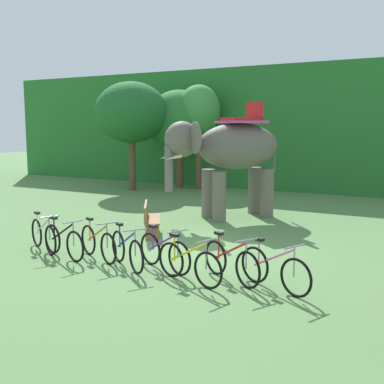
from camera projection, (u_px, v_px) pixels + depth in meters
The scene contains 15 objects.
ground_plane at pixel (189, 252), 11.28m from camera, with size 80.00×80.00×0.00m, color #567F47.
foliage_hedge at pixel (329, 128), 23.40m from camera, with size 36.00×6.00×5.79m, color #28702D.
tree_center_right at pixel (131, 113), 21.82m from camera, with size 3.38×3.38×5.05m.
tree_left at pixel (179, 121), 22.87m from camera, with size 3.22×3.22×4.75m.
tree_center_left at pixel (199, 111), 22.17m from camera, with size 2.03×2.03×4.94m.
elephant at pixel (229, 151), 15.21m from camera, with size 3.41×3.93×3.78m.
bike_white at pixel (43, 235), 11.34m from camera, with size 1.57×0.82×0.92m.
bike_black at pixel (63, 241), 10.74m from camera, with size 1.65×0.65×0.92m.
bike_orange at pixel (98, 243), 10.60m from camera, with size 1.58×0.80×0.92m.
bike_blue at pixel (127, 250), 9.98m from camera, with size 1.49×0.93×0.92m.
bike_purple at pixel (164, 252), 9.82m from camera, with size 1.62×0.73×0.92m.
bike_yellow at pixel (189, 263), 9.01m from camera, with size 1.66×0.64×0.92m.
bike_red at pixel (231, 262), 9.10m from camera, with size 1.54×0.87×0.92m.
bike_pink at pixel (274, 269), 8.63m from camera, with size 1.59×0.78×0.92m.
wooden_bench at pixel (150, 218), 12.95m from camera, with size 1.15×1.48×0.89m.
Camera 1 is at (5.32, -9.60, 2.98)m, focal length 44.01 mm.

